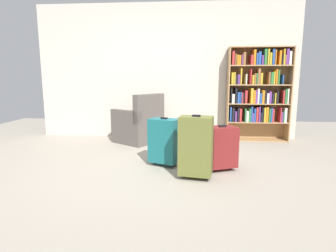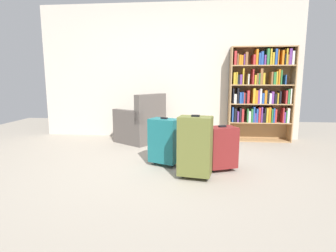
{
  "view_description": "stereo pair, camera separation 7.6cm",
  "coord_description": "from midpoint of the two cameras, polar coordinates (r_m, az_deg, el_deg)",
  "views": [
    {
      "loc": [
        0.49,
        -3.29,
        1.17
      ],
      "look_at": [
        0.2,
        0.28,
        0.55
      ],
      "focal_mm": 29.36,
      "sensor_mm": 36.0,
      "label": 1
    },
    {
      "loc": [
        0.56,
        -3.28,
        1.17
      ],
      "look_at": [
        0.2,
        0.28,
        0.55
      ],
      "focal_mm": 29.36,
      "sensor_mm": 36.0,
      "label": 2
    }
  ],
  "objects": [
    {
      "name": "ground_plane",
      "position": [
        3.53,
        -4.26,
        -9.59
      ],
      "size": [
        8.91,
        8.91,
        0.0
      ],
      "primitive_type": "plane",
      "color": "#9E9384"
    },
    {
      "name": "suitcase_olive",
      "position": [
        3.23,
        5.12,
        -4.13
      ],
      "size": [
        0.42,
        0.32,
        0.76
      ],
      "color": "brown",
      "rests_on": "ground"
    },
    {
      "name": "suitcase_teal",
      "position": [
        3.71,
        -1.39,
        -3.05
      ],
      "size": [
        0.45,
        0.37,
        0.66
      ],
      "color": "#19666B",
      "rests_on": "ground"
    },
    {
      "name": "armchair",
      "position": [
        5.12,
        -6.35,
        0.16
      ],
      "size": [
        0.97,
        0.97,
        0.9
      ],
      "color": "#59514C",
      "rests_on": "ground"
    },
    {
      "name": "mug",
      "position": [
        5.05,
        -0.74,
        -3.01
      ],
      "size": [
        0.12,
        0.08,
        0.1
      ],
      "color": "#1E7F4C",
      "rests_on": "ground"
    },
    {
      "name": "back_wall",
      "position": [
        5.53,
        -0.82,
        11.17
      ],
      "size": [
        5.09,
        0.1,
        2.6
      ],
      "primitive_type": "cube",
      "color": "beige",
      "rests_on": "ground"
    },
    {
      "name": "bookshelf",
      "position": [
        5.43,
        17.73,
        6.91
      ],
      "size": [
        1.15,
        0.31,
        1.74
      ],
      "color": "#A87F51",
      "rests_on": "ground"
    },
    {
      "name": "suitcase_dark_red",
      "position": [
        3.59,
        10.49,
        -4.26
      ],
      "size": [
        0.42,
        0.37,
        0.59
      ],
      "color": "maroon",
      "rests_on": "ground"
    }
  ]
}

